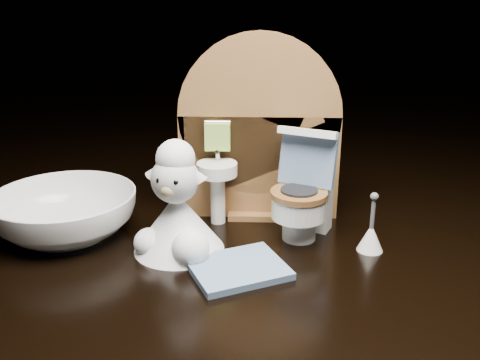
{
  "coord_description": "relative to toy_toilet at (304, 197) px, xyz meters",
  "views": [
    {
      "loc": [
        0.0,
        -0.35,
        0.18
      ],
      "look_at": [
        -0.01,
        0.02,
        0.05
      ],
      "focal_mm": 40.0,
      "sensor_mm": 36.0,
      "label": 1
    }
  ],
  "objects": [
    {
      "name": "plush_lamb",
      "position": [
        -0.09,
        -0.03,
        -0.0
      ],
      "size": [
        0.07,
        0.07,
        0.09
      ],
      "rotation": [
        0.0,
        0.0,
        -0.22
      ],
      "color": "white",
      "rests_on": "ground"
    },
    {
      "name": "toy_toilet",
      "position": [
        0.0,
        0.0,
        0.0
      ],
      "size": [
        0.05,
        0.06,
        0.09
      ],
      "rotation": [
        0.0,
        0.0,
        -0.41
      ],
      "color": "white",
      "rests_on": "ground"
    },
    {
      "name": "bath_mat",
      "position": [
        -0.05,
        -0.06,
        -0.03
      ],
      "size": [
        0.08,
        0.07,
        0.0
      ],
      "primitive_type": "cube",
      "rotation": [
        0.0,
        0.0,
        0.44
      ],
      "color": "slate",
      "rests_on": "ground"
    },
    {
      "name": "backdrop_panel",
      "position": [
        -0.04,
        0.04,
        0.04
      ],
      "size": [
        0.13,
        0.05,
        0.15
      ],
      "color": "brown",
      "rests_on": "ground"
    },
    {
      "name": "toilet_brush",
      "position": [
        0.05,
        -0.02,
        -0.02
      ],
      "size": [
        0.02,
        0.02,
        0.05
      ],
      "color": "white",
      "rests_on": "ground"
    },
    {
      "name": "ceramic_bowl",
      "position": [
        -0.18,
        -0.01,
        -0.01
      ],
      "size": [
        0.12,
        0.12,
        0.03
      ],
      "primitive_type": "imported",
      "rotation": [
        0.0,
        0.0,
        -0.07
      ],
      "color": "white",
      "rests_on": "ground"
    }
  ]
}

